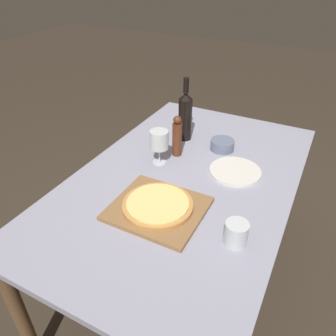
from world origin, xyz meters
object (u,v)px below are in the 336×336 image
Objects in this scene: wine_bottle at (185,115)px; pepper_mill at (177,137)px; wine_glass at (159,140)px; small_bowl at (222,145)px; pizza at (157,204)px.

pepper_mill is at bearing -77.70° from wine_bottle.
pepper_mill is 0.12m from wine_glass.
wine_bottle reaches higher than small_bowl.
wine_bottle is 0.25m from small_bowl.
wine_bottle is 2.81× the size of small_bowl.
wine_bottle is at bearing 104.64° from pizza.
small_bowl is at bearing 39.37° from pepper_mill.
wine_bottle is (-0.16, 0.60, 0.11)m from pizza.
pizza is 0.63m from wine_bottle.
wine_bottle is at bearing 174.71° from small_bowl.
wine_glass is (-0.00, -0.28, -0.01)m from wine_bottle.
wine_glass is (-0.16, 0.32, 0.10)m from pizza.
pizza is 0.58m from small_bowl.
small_bowl reaches higher than pizza.
small_bowl is at bearing -5.29° from wine_bottle.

